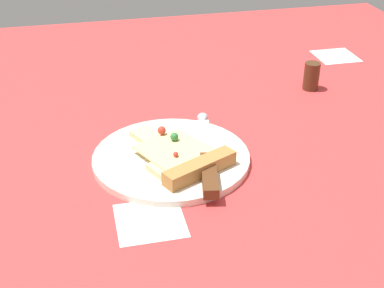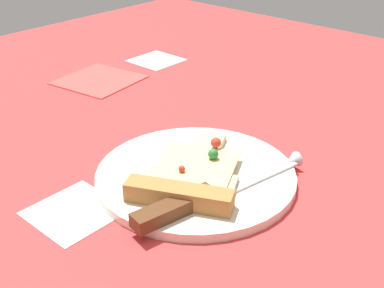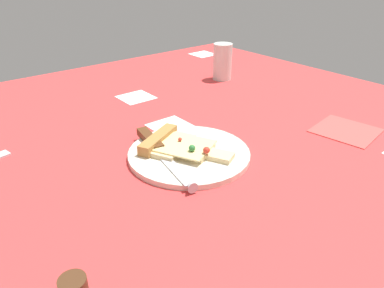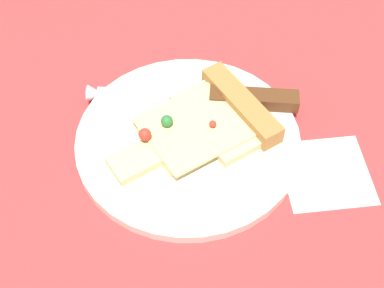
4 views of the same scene
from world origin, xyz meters
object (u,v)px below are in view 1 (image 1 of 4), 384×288
object	(u,v)px
plate	(171,158)
pepper_shaker	(311,76)
pizza_slice	(181,157)
knife	(207,159)

from	to	relation	value
plate	pepper_shaker	world-z (taller)	pepper_shaker
pizza_slice	knife	xyz separation A→B (cm)	(-1.17, -3.78, -0.19)
plate	knife	bearing A→B (deg)	-124.99
knife	plate	bearing A→B (deg)	156.14
plate	pizza_slice	distance (cm)	2.88
plate	pizza_slice	bearing A→B (deg)	-153.38
pepper_shaker	knife	bearing A→B (deg)	131.16
plate	pizza_slice	xyz separation A→B (cm)	(-2.28, -1.14, 1.35)
plate	knife	world-z (taller)	knife
pizza_slice	pepper_shaker	xyz separation A→B (cm)	(22.69, -31.07, 0.84)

